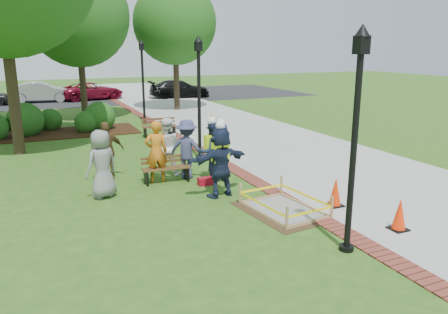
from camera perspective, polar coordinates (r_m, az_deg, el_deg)
name	(u,v)px	position (r m, az deg, el deg)	size (l,w,h in m)	color
ground	(225,209)	(10.78, 0.18, -6.85)	(100.00, 100.00, 0.00)	#285116
sidewalk	(235,128)	(21.59, 1.39, 3.82)	(6.00, 60.00, 0.02)	#9E9E99
brick_edging	(171,133)	(20.43, -6.89, 3.15)	(0.50, 60.00, 0.03)	maroon
mulch_bed	(60,133)	(21.56, -20.67, 2.93)	(7.00, 3.00, 0.05)	#381E0F
parking_lot	(86,98)	(36.62, -17.59, 7.40)	(36.00, 12.00, 0.01)	black
wet_concrete_pad	(284,202)	(10.69, 7.82, -5.83)	(1.93, 2.47, 0.55)	#47331E
bench_near	(166,174)	(12.95, -7.53, -2.23)	(1.42, 0.54, 0.76)	brown
bench_far	(160,131)	(19.69, -8.42, 3.41)	(1.53, 0.62, 0.81)	brown
cone_front	(399,215)	(10.20, 21.94, -7.04)	(0.37, 0.37, 0.74)	black
cone_back	(335,193)	(11.20, 14.34, -4.54)	(0.38, 0.38, 0.75)	black
cone_far	(211,121)	(21.37, -1.71, 4.73)	(0.40, 0.40, 0.80)	black
toolbox	(206,181)	(12.62, -2.43, -3.18)	(0.44, 0.24, 0.22)	maroon
lamp_near	(355,125)	(8.31, 16.80, 3.98)	(0.28, 0.28, 4.26)	black
lamp_mid	(199,89)	(15.23, -3.29, 8.89)	(0.28, 0.28, 4.26)	black
lamp_far	(143,76)	(22.87, -10.57, 10.40)	(0.28, 0.28, 4.26)	black
tree_back	(78,16)	(24.93, -18.58, 17.10)	(5.31, 5.31, 8.13)	#3D2D1E
tree_right	(175,23)	(28.07, -6.43, 17.01)	(5.11, 5.11, 7.90)	#3D2D1E
shrub_b	(27,136)	(21.66, -24.34, 2.57)	(1.61, 1.61, 1.61)	#1D4E16
shrub_c	(87,132)	(21.57, -17.46, 3.13)	(1.08, 1.08, 1.08)	#1D4E16
shrub_d	(100,130)	(21.96, -15.85, 3.43)	(1.48, 1.48, 1.48)	#1D4E16
shrub_e	(51,130)	(22.70, -21.66, 3.31)	(1.11, 1.11, 1.11)	#1D4E16
casual_person_a	(102,164)	(11.82, -15.66, -0.89)	(0.68, 0.59, 1.81)	gray
casual_person_b	(156,152)	(12.83, -8.84, 0.67)	(0.61, 0.41, 1.83)	#CC6C18
casual_person_c	(167,147)	(13.54, -7.51, 1.34)	(0.68, 0.59, 1.79)	white
casual_person_d	(107,151)	(13.42, -15.01, 0.77)	(0.62, 0.46, 1.75)	brown
casual_person_e	(187,149)	(13.16, -4.85, 1.02)	(0.68, 0.64, 1.78)	#373A61
hivis_worker_a	(220,160)	(11.43, -0.48, -0.36)	(0.66, 0.48, 2.04)	#18293F
hivis_worker_b	(221,150)	(12.88, -0.42, 0.93)	(0.65, 0.57, 1.86)	#17243D
hivis_worker_c	(212,150)	(12.75, -1.60, 0.94)	(0.59, 0.40, 1.93)	#1B2C46
parked_car_b	(42,102)	(34.73, -22.67, 6.63)	(4.87, 2.12, 1.59)	#B1B0B5
parked_car_c	(93,100)	(35.16, -16.78, 7.19)	(4.35, 1.89, 1.42)	maroon
parked_car_d	(180,98)	(35.25, -5.80, 7.73)	(4.61, 2.01, 1.50)	black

